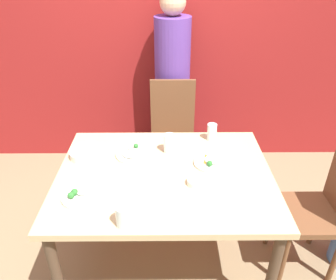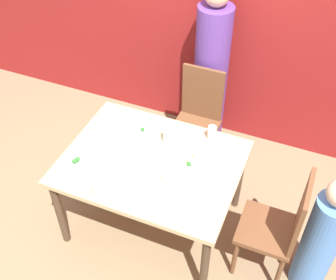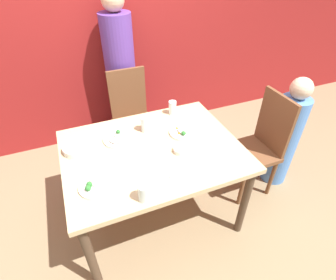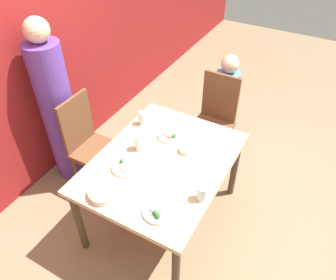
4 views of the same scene
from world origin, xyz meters
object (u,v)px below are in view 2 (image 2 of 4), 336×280
Objects in this scene: chair_child_spot at (279,226)px; person_adult at (211,76)px; bowl_curry at (103,125)px; person_child at (321,240)px; plate_rice_adult at (82,163)px; chair_adult_spot at (197,118)px; glass_water_tall at (98,189)px.

chair_child_spot is 1.55m from person_adult.
chair_child_spot is at bearing -8.87° from bowl_curry.
person_child reaches higher than plate_rice_adult.
person_adult is 7.65× the size of plate_rice_adult.
bowl_curry is (-1.51, 0.24, 0.24)m from chair_child_spot.
plate_rice_adult is (0.05, -0.41, -0.01)m from bowl_curry.
plate_rice_adult reaches higher than bowl_curry.
bowl_curry is at bearing 172.54° from person_child.
chair_adult_spot is 1.22m from plate_rice_adult.
plate_rice_adult is at bearing -116.05° from chair_adult_spot.
bowl_curry is 0.70m from glass_water_tall.
person_adult reaches higher than chair_child_spot.
plate_rice_adult is 0.33m from glass_water_tall.
person_child is at bearing -36.27° from chair_adult_spot.
glass_water_tall is (-1.20, -0.39, 0.28)m from chair_child_spot.
chair_child_spot is 4.55× the size of plate_rice_adult.
bowl_curry is at bearing 116.45° from glass_water_tall.
person_adult is 1.50× the size of person_child.
person_adult is at bearing 90.00° from chair_adult_spot.
glass_water_tall is (0.26, -0.21, 0.04)m from plate_rice_adult.
person_adult is at bearing 59.40° from bowl_curry.
plate_rice_adult is at bearing 140.82° from glass_water_tall.
bowl_curry is 0.42m from plate_rice_adult.
glass_water_tall is at bearing -165.43° from person_child.
chair_adult_spot is 1.34m from glass_water_tall.
chair_child_spot is 0.89× the size of person_child.
chair_adult_spot is 0.41m from person_adult.
person_adult is at bearing 135.13° from person_child.
chair_adult_spot reaches higher than bowl_curry.
person_child is at bearing -44.87° from person_adult.
person_adult is 1.49m from plate_rice_adult.
chair_child_spot is at bearing 17.87° from glass_water_tall.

